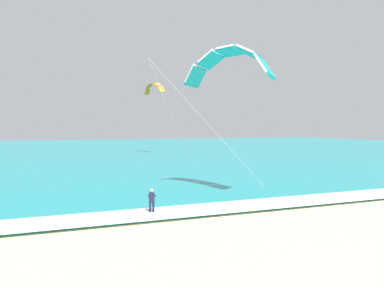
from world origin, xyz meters
The scene contains 6 objects.
sea centered at (0.00, 74.22, 0.10)m, with size 200.00×120.00×0.20m, color teal.
surf_foam centered at (0.00, 15.22, 0.22)m, with size 200.00×2.74×0.04m, color white.
surfboard centered at (-5.91, 15.52, 0.03)m, with size 0.76×1.46×0.09m.
kitesurfer centered at (-5.90, 15.54, 0.94)m, with size 0.60×0.60×1.69m.
kite_primary centered at (0.98, 19.28, 10.49)m, with size 9.37×7.58×10.46m.
kite_distant centered at (3.86, 58.59, 13.11)m, with size 3.01×5.86×2.14m.
Camera 1 is at (-10.08, -4.02, 5.47)m, focal length 30.66 mm.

